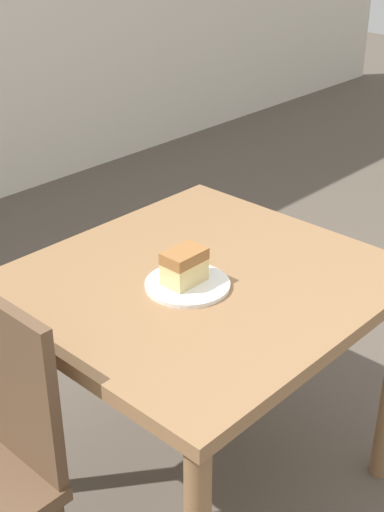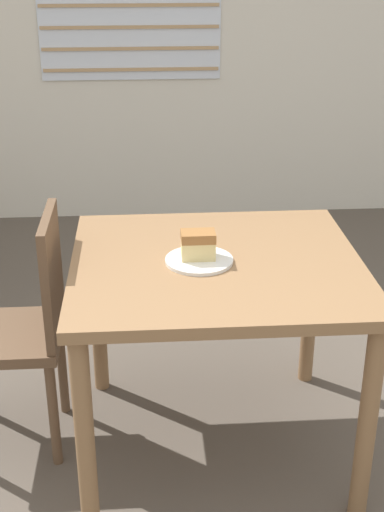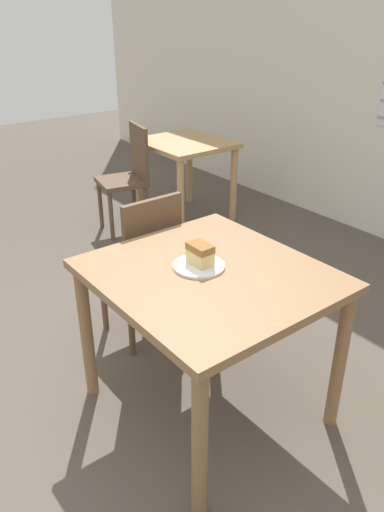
{
  "view_description": "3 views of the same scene",
  "coord_description": "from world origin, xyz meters",
  "px_view_note": "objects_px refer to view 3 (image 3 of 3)",
  "views": [
    {
      "loc": [
        -1.25,
        -0.56,
        1.72
      ],
      "look_at": [
        -0.05,
        0.56,
        0.84
      ],
      "focal_mm": 50.0,
      "sensor_mm": 36.0,
      "label": 1
    },
    {
      "loc": [
        -0.25,
        -1.59,
        1.76
      ],
      "look_at": [
        -0.09,
        0.59,
        0.77
      ],
      "focal_mm": 50.0,
      "sensor_mm": 36.0,
      "label": 2
    },
    {
      "loc": [
        1.42,
        -0.63,
        1.78
      ],
      "look_at": [
        -0.11,
        0.55,
        0.8
      ],
      "focal_mm": 35.0,
      "sensor_mm": 36.0,
      "label": 3
    }
  ],
  "objects_px": {
    "chair_near_window": "(144,264)",
    "plate": "(199,266)",
    "dining_table_near": "(209,293)",
    "cake_slice": "(200,254)",
    "chair_far_corner": "(128,175)",
    "dining_table_far": "(185,157)"
  },
  "relations": [
    {
      "from": "chair_near_window",
      "to": "plate",
      "type": "relative_size",
      "value": 3.97
    },
    {
      "from": "dining_table_near",
      "to": "plate",
      "type": "height_order",
      "value": "plate"
    },
    {
      "from": "dining_table_near",
      "to": "plate",
      "type": "xyz_separation_m",
      "value": [
        -0.06,
        -0.01,
        0.11
      ]
    },
    {
      "from": "chair_near_window",
      "to": "cake_slice",
      "type": "relative_size",
      "value": 7.95
    },
    {
      "from": "chair_near_window",
      "to": "plate",
      "type": "bearing_deg",
      "value": 81.2
    },
    {
      "from": "chair_near_window",
      "to": "chair_far_corner",
      "type": "bearing_deg",
      "value": -118.21
    },
    {
      "from": "plate",
      "to": "dining_table_near",
      "type": "bearing_deg",
      "value": 10.28
    },
    {
      "from": "chair_near_window",
      "to": "plate",
      "type": "height_order",
      "value": "chair_near_window"
    },
    {
      "from": "chair_near_window",
      "to": "plate",
      "type": "xyz_separation_m",
      "value": [
        0.61,
        -0.09,
        0.27
      ]
    },
    {
      "from": "dining_table_far",
      "to": "plate",
      "type": "bearing_deg",
      "value": -35.59
    },
    {
      "from": "dining_table_near",
      "to": "cake_slice",
      "type": "relative_size",
      "value": 8.6
    },
    {
      "from": "dining_table_far",
      "to": "chair_far_corner",
      "type": "xyz_separation_m",
      "value": [
        -0.1,
        -0.52,
        -0.09
      ]
    },
    {
      "from": "chair_far_corner",
      "to": "cake_slice",
      "type": "distance_m",
      "value": 2.23
    },
    {
      "from": "dining_table_far",
      "to": "dining_table_near",
      "type": "bearing_deg",
      "value": -34.56
    },
    {
      "from": "chair_near_window",
      "to": "cake_slice",
      "type": "xyz_separation_m",
      "value": [
        0.61,
        -0.09,
        0.33
      ]
    },
    {
      "from": "chair_far_corner",
      "to": "cake_slice",
      "type": "bearing_deg",
      "value": -10.99
    },
    {
      "from": "chair_near_window",
      "to": "plate",
      "type": "distance_m",
      "value": 0.67
    },
    {
      "from": "dining_table_far",
      "to": "chair_near_window",
      "type": "height_order",
      "value": "chair_near_window"
    },
    {
      "from": "plate",
      "to": "cake_slice",
      "type": "bearing_deg",
      "value": 108.81
    },
    {
      "from": "dining_table_far",
      "to": "plate",
      "type": "distance_m",
      "value": 2.38
    },
    {
      "from": "chair_near_window",
      "to": "cake_slice",
      "type": "distance_m",
      "value": 0.69
    },
    {
      "from": "dining_table_near",
      "to": "plate",
      "type": "relative_size",
      "value": 4.29
    }
  ]
}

